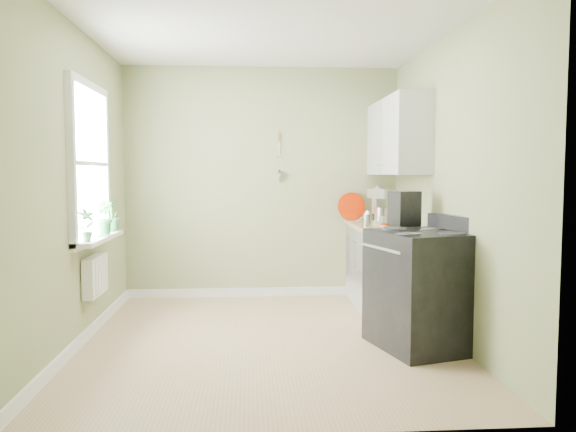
{
  "coord_description": "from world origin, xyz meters",
  "views": [
    {
      "loc": [
        -0.16,
        -4.83,
        1.46
      ],
      "look_at": [
        0.22,
        0.55,
        1.05
      ],
      "focal_mm": 35.0,
      "sensor_mm": 36.0,
      "label": 1
    }
  ],
  "objects": [
    {
      "name": "wall_back",
      "position": [
        0.0,
        1.81,
        1.35
      ],
      "size": [
        3.2,
        0.02,
        2.7
      ],
      "primitive_type": "cube",
      "color": "#909666",
      "rests_on": "floor"
    },
    {
      "name": "radiator",
      "position": [
        -1.54,
        0.25,
        0.55
      ],
      "size": [
        0.12,
        0.5,
        0.35
      ],
      "primitive_type": "cube",
      "color": "white",
      "rests_on": "wall_left"
    },
    {
      "name": "wall_left",
      "position": [
        -1.61,
        0.0,
        1.35
      ],
      "size": [
        0.02,
        3.6,
        2.7
      ],
      "primitive_type": "cube",
      "color": "#909666",
      "rests_on": "floor"
    },
    {
      "name": "base_cabinets",
      "position": [
        1.3,
        1.0,
        0.43
      ],
      "size": [
        0.6,
        1.6,
        0.87
      ],
      "primitive_type": "cube",
      "color": "silver",
      "rests_on": "floor"
    },
    {
      "name": "jar",
      "position": [
        1.1,
        0.3,
        0.95
      ],
      "size": [
        0.08,
        0.08,
        0.09
      ],
      "color": "beige",
      "rests_on": "countertop"
    },
    {
      "name": "wall_utensils",
      "position": [
        0.2,
        1.78,
        1.56
      ],
      "size": [
        0.02,
        0.14,
        0.58
      ],
      "color": "tan",
      "rests_on": "wall_back"
    },
    {
      "name": "window",
      "position": [
        -1.58,
        0.3,
        1.55
      ],
      "size": [
        0.06,
        1.14,
        1.44
      ],
      "color": "white",
      "rests_on": "wall_left"
    },
    {
      "name": "plant_c",
      "position": [
        -1.5,
        0.74,
        1.05
      ],
      "size": [
        0.17,
        0.17,
        0.3
      ],
      "primitive_type": "imported",
      "rotation": [
        0.0,
        0.0,
        4.68
      ],
      "color": "#28672E",
      "rests_on": "window_sill"
    },
    {
      "name": "wall_right",
      "position": [
        1.61,
        0.0,
        1.35
      ],
      "size": [
        0.02,
        3.6,
        2.7
      ],
      "primitive_type": "cube",
      "color": "#909666",
      "rests_on": "floor"
    },
    {
      "name": "stove",
      "position": [
        1.28,
        -0.28,
        0.5
      ],
      "size": [
        0.9,
        0.96,
        1.11
      ],
      "color": "black",
      "rests_on": "floor"
    },
    {
      "name": "upper_cabinets",
      "position": [
        1.43,
        1.1,
        1.85
      ],
      "size": [
        0.35,
        1.4,
        0.8
      ],
      "primitive_type": "cube",
      "color": "silver",
      "rests_on": "wall_right"
    },
    {
      "name": "countertop",
      "position": [
        1.29,
        1.0,
        0.89
      ],
      "size": [
        0.64,
        1.6,
        0.04
      ],
      "primitive_type": "cube",
      "color": "tan",
      "rests_on": "base_cabinets"
    },
    {
      "name": "window_sill",
      "position": [
        -1.51,
        0.3,
        0.88
      ],
      "size": [
        0.18,
        1.14,
        0.04
      ],
      "primitive_type": "cube",
      "color": "white",
      "rests_on": "wall_left"
    },
    {
      "name": "coffee_maker",
      "position": [
        1.28,
        0.3,
        1.09
      ],
      "size": [
        0.28,
        0.29,
        0.39
      ],
      "color": "black",
      "rests_on": "countertop"
    },
    {
      "name": "red_tray",
      "position": [
        1.05,
        1.72,
        1.08
      ],
      "size": [
        0.34,
        0.1,
        0.33
      ],
      "primitive_type": "cylinder",
      "rotation": [
        1.45,
        0.0,
        0.13
      ],
      "color": "#C12301",
      "rests_on": "countertop"
    },
    {
      "name": "ceiling",
      "position": [
        0.0,
        0.0,
        2.71
      ],
      "size": [
        3.2,
        3.6,
        0.02
      ],
      "primitive_type": "cube",
      "color": "white",
      "rests_on": "wall_back"
    },
    {
      "name": "plant_a",
      "position": [
        -1.5,
        -0.12,
        1.04
      ],
      "size": [
        0.18,
        0.18,
        0.28
      ],
      "primitive_type": "imported",
      "rotation": [
        0.0,
        0.0,
        0.79
      ],
      "color": "#28672E",
      "rests_on": "window_sill"
    },
    {
      "name": "plant_b",
      "position": [
        -1.5,
        0.43,
        1.06
      ],
      "size": [
        0.22,
        0.23,
        0.32
      ],
      "primitive_type": "imported",
      "rotation": [
        0.0,
        0.0,
        2.3
      ],
      "color": "#28672E",
      "rests_on": "window_sill"
    },
    {
      "name": "stand_mixer",
      "position": [
        1.31,
        1.35,
        1.09
      ],
      "size": [
        0.32,
        0.39,
        0.42
      ],
      "color": "#B2B2B7",
      "rests_on": "countertop"
    },
    {
      "name": "kettle",
      "position": [
        1.05,
        0.8,
        1.0
      ],
      "size": [
        0.17,
        0.1,
        0.17
      ],
      "color": "silver",
      "rests_on": "countertop"
    },
    {
      "name": "floor",
      "position": [
        0.0,
        0.0,
        -0.01
      ],
      "size": [
        3.2,
        3.6,
        0.02
      ],
      "primitive_type": "cube",
      "color": "#A4815B",
      "rests_on": "ground"
    }
  ]
}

